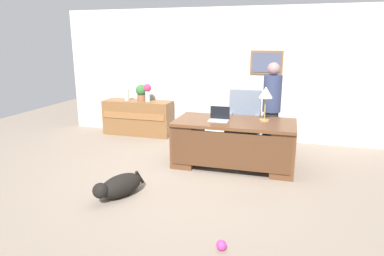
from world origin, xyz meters
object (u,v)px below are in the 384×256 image
object	(u,v)px
desk	(234,142)
dog_lying	(119,186)
dog_toy_ball	(221,245)
person_standing	(271,108)
potted_plant	(141,92)
vase_empty	(127,94)
credenza	(138,118)
laptop	(219,117)
vase_with_flowers	(147,91)
desk_lamp	(266,94)
armchair	(243,124)

from	to	relation	value
desk	dog_lying	xyz separation A→B (m)	(-1.28, -1.58, -0.27)
dog_toy_ball	person_standing	bearing A→B (deg)	85.24
dog_lying	potted_plant	distance (m)	3.25
person_standing	vase_empty	world-z (taller)	person_standing
credenza	dog_lying	distance (m)	3.19
person_standing	laptop	distance (m)	1.13
person_standing	vase_with_flowers	distance (m)	2.73
laptop	vase_with_flowers	size ratio (longest dim) A/B	0.84
dog_lying	vase_with_flowers	xyz separation A→B (m)	(-0.85, 2.99, 0.83)
credenza	dog_toy_ball	world-z (taller)	credenza
dog_lying	laptop	xyz separation A→B (m)	(1.03, 1.57, 0.67)
dog_lying	person_standing	bearing A→B (deg)	52.61
laptop	desk_lamp	xyz separation A→B (m)	(0.71, 0.17, 0.38)
credenza	armchair	world-z (taller)	armchair
potted_plant	vase_empty	bearing A→B (deg)	180.00
armchair	vase_empty	size ratio (longest dim) A/B	4.31
dog_lying	laptop	bearing A→B (deg)	56.81
laptop	desk_lamp	world-z (taller)	desk_lamp
credenza	desk_lamp	size ratio (longest dim) A/B	2.71
laptop	vase_with_flowers	bearing A→B (deg)	142.91
vase_empty	dog_toy_ball	size ratio (longest dim) A/B	2.45
credenza	desk	bearing A→B (deg)	-30.71
armchair	dog_toy_ball	size ratio (longest dim) A/B	10.55
desk_lamp	dog_toy_ball	size ratio (longest dim) A/B	5.26
armchair	dog_lying	world-z (taller)	armchair
person_standing	desk_lamp	distance (m)	0.72
vase_empty	desk	bearing A→B (deg)	-28.24
person_standing	credenza	bearing A→B (deg)	168.12
desk_lamp	armchair	bearing A→B (deg)	118.08
dog_lying	dog_toy_ball	xyz separation A→B (m)	(1.55, -0.80, -0.10)
desk	vase_with_flowers	bearing A→B (deg)	146.48
credenza	vase_with_flowers	world-z (taller)	vase_with_flowers
person_standing	potted_plant	size ratio (longest dim) A/B	4.65
person_standing	dog_lying	world-z (taller)	person_standing
desk	vase_with_flowers	xyz separation A→B (m)	(-2.12, 1.41, 0.57)
armchair	desk_lamp	size ratio (longest dim) A/B	2.01
desk_lamp	vase_empty	size ratio (longest dim) A/B	2.15
credenza	potted_plant	bearing A→B (deg)	0.82
person_standing	laptop	xyz separation A→B (m)	(-0.79, -0.80, -0.04)
dog_lying	vase_with_flowers	bearing A→B (deg)	105.81
desk	laptop	world-z (taller)	laptop
desk	person_standing	size ratio (longest dim) A/B	1.16
dog_toy_ball	dog_lying	bearing A→B (deg)	152.74
desk	vase_empty	distance (m)	3.01
vase_with_flowers	laptop	bearing A→B (deg)	-37.09
desk_lamp	potted_plant	distance (m)	3.01
credenza	dog_toy_ball	size ratio (longest dim) A/B	14.27
vase_empty	dog_lying	bearing A→B (deg)	-65.81
laptop	person_standing	bearing A→B (deg)	45.60
person_standing	vase_empty	size ratio (longest dim) A/B	6.42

